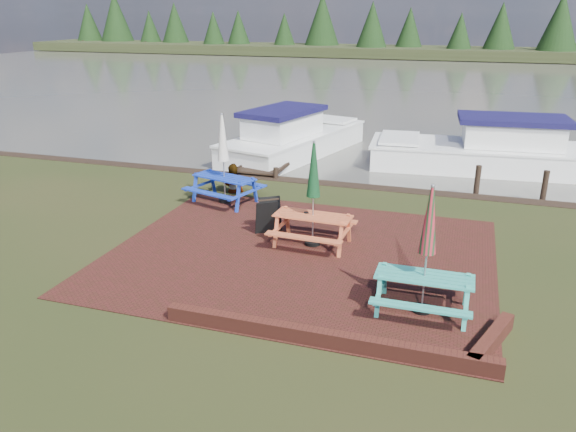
# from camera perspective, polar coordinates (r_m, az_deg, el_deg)

# --- Properties ---
(ground) EXTENTS (120.00, 120.00, 0.00)m
(ground) POSITION_cam_1_polar(r_m,az_deg,el_deg) (12.69, -0.06, -5.75)
(ground) COLOR black
(ground) RESTS_ON ground
(paving) EXTENTS (9.00, 7.50, 0.02)m
(paving) POSITION_cam_1_polar(r_m,az_deg,el_deg) (13.55, 1.24, -3.96)
(paving) COLOR #361811
(paving) RESTS_ON ground
(brick_wall) EXTENTS (6.21, 1.79, 0.30)m
(brick_wall) POSITION_cam_1_polar(r_m,az_deg,el_deg) (10.12, 7.48, -12.28)
(brick_wall) COLOR #4C1E16
(brick_wall) RESTS_ON ground
(water) EXTENTS (120.00, 60.00, 0.02)m
(water) POSITION_cam_1_polar(r_m,az_deg,el_deg) (48.31, 13.96, 12.99)
(water) COLOR #413F38
(water) RESTS_ON ground
(far_treeline) EXTENTS (120.00, 10.00, 8.10)m
(far_treeline) POSITION_cam_1_polar(r_m,az_deg,el_deg) (76.97, 16.05, 17.74)
(far_treeline) COLOR black
(far_treeline) RESTS_ON ground
(picnic_table_teal) EXTENTS (1.86, 1.65, 2.57)m
(picnic_table_teal) POSITION_cam_1_polar(r_m,az_deg,el_deg) (11.04, 13.76, -5.35)
(picnic_table_teal) COLOR teal
(picnic_table_teal) RESTS_ON ground
(picnic_table_red) EXTENTS (1.98, 1.78, 2.64)m
(picnic_table_red) POSITION_cam_1_polar(r_m,az_deg,el_deg) (13.80, 2.55, 0.57)
(picnic_table_red) COLOR #C75A33
(picnic_table_red) RESTS_ON ground
(picnic_table_blue) EXTENTS (2.36, 2.21, 2.71)m
(picnic_table_blue) POSITION_cam_1_polar(r_m,az_deg,el_deg) (17.07, -6.52, 4.40)
(picnic_table_blue) COLOR #1634AA
(picnic_table_blue) RESTS_ON ground
(chalkboard) EXTENTS (0.60, 0.82, 0.92)m
(chalkboard) POSITION_cam_1_polar(r_m,az_deg,el_deg) (14.75, -2.00, 0.05)
(chalkboard) COLOR black
(chalkboard) RESTS_ON ground
(jetty) EXTENTS (1.76, 9.08, 1.00)m
(jetty) POSITION_cam_1_polar(r_m,az_deg,el_deg) (23.85, 0.30, 6.99)
(jetty) COLOR black
(jetty) RESTS_ON ground
(boat_jetty) EXTENTS (4.60, 8.22, 2.26)m
(boat_jetty) POSITION_cam_1_polar(r_m,az_deg,el_deg) (23.62, 0.47, 7.75)
(boat_jetty) COLOR white
(boat_jetty) RESTS_ON ground
(boat_near) EXTENTS (8.55, 3.55, 2.26)m
(boat_near) POSITION_cam_1_polar(r_m,az_deg,el_deg) (22.74, 19.58, 6.10)
(boat_near) COLOR white
(boat_near) RESTS_ON ground
(person) EXTENTS (0.73, 0.54, 1.85)m
(person) POSITION_cam_1_polar(r_m,az_deg,el_deg) (18.07, -5.66, 5.24)
(person) COLOR gray
(person) RESTS_ON ground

